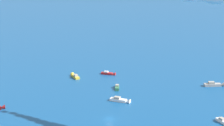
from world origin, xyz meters
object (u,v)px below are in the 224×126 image
at_px(motorboat_trailing, 117,88).
at_px(motorboat_outer_ring_c, 121,100).
at_px(motorboat_outer_ring_b, 109,73).
at_px(motorboat_far_stbd, 75,76).
at_px(motorboat_ahead, 215,85).

distance_m(motorboat_trailing, motorboat_outer_ring_c, 16.74).
bearing_deg(motorboat_outer_ring_b, motorboat_outer_ring_c, -91.88).
bearing_deg(motorboat_far_stbd, motorboat_trailing, -50.63).
relative_size(motorboat_far_stbd, motorboat_trailing, 1.14).
bearing_deg(motorboat_far_stbd, motorboat_ahead, -21.48).
distance_m(motorboat_ahead, motorboat_outer_ring_b, 54.13).
height_order(motorboat_trailing, motorboat_ahead, motorboat_ahead).
bearing_deg(motorboat_outer_ring_c, motorboat_trailing, 85.52).
bearing_deg(motorboat_outer_ring_c, motorboat_far_stbd, 113.32).
height_order(motorboat_trailing, motorboat_outer_ring_b, motorboat_outer_ring_b).
distance_m(motorboat_far_stbd, motorboat_outer_ring_b, 18.02).
relative_size(motorboat_trailing, motorboat_ahead, 0.75).
xyz_separation_m(motorboat_outer_ring_b, motorboat_outer_ring_c, (-1.32, -40.36, 0.09)).
bearing_deg(motorboat_trailing, motorboat_outer_ring_c, -94.48).
xyz_separation_m(motorboat_far_stbd, motorboat_ahead, (64.68, -25.45, 0.12)).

